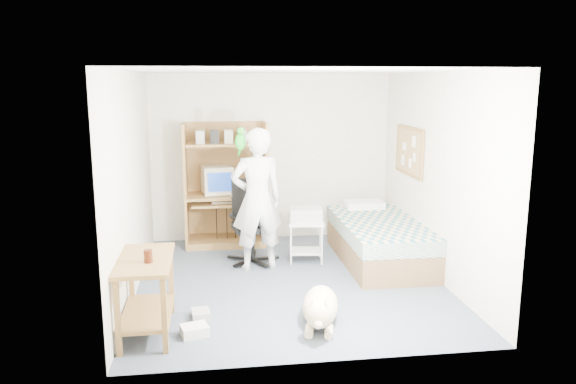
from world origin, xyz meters
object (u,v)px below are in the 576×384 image
object	(u,v)px
bed	(379,240)
person	(257,200)
computer_hutch	(226,190)
printer_cart	(306,235)
dog	(320,307)
side_desk	(146,284)
office_chair	(251,233)

from	to	relation	value
bed	person	bearing A→B (deg)	-177.38
computer_hutch	person	xyz separation A→B (m)	(0.36, -1.20, 0.09)
bed	person	distance (m)	1.76
printer_cart	dog	bearing A→B (deg)	-88.04
computer_hutch	dog	world-z (taller)	computer_hutch
computer_hutch	side_desk	xyz separation A→B (m)	(-0.85, -2.94, -0.33)
dog	printer_cart	distance (m)	2.01
side_desk	office_chair	bearing A→B (deg)	60.70
computer_hutch	office_chair	world-z (taller)	computer_hutch
side_desk	printer_cart	xyz separation A→B (m)	(1.88, 1.96, -0.13)
bed	office_chair	xyz separation A→B (m)	(-1.70, 0.23, 0.10)
office_chair	printer_cart	distance (m)	0.73
computer_hutch	dog	distance (m)	3.16
printer_cart	computer_hutch	bearing A→B (deg)	143.87
person	dog	size ratio (longest dim) A/B	1.66
dog	office_chair	bearing A→B (deg)	117.47
office_chair	printer_cart	bearing A→B (deg)	-16.27
computer_hutch	printer_cart	world-z (taller)	computer_hutch
side_desk	person	distance (m)	2.16
side_desk	printer_cart	world-z (taller)	side_desk
computer_hutch	office_chair	distance (m)	1.03
side_desk	dog	distance (m)	1.71
dog	printer_cart	world-z (taller)	printer_cart
office_chair	dog	bearing A→B (deg)	-84.57
bed	printer_cart	world-z (taller)	bed
side_desk	person	size ratio (longest dim) A/B	0.55
bed	person	xyz separation A→B (m)	(-1.64, -0.08, 0.62)
office_chair	bed	bearing A→B (deg)	-16.70
computer_hutch	bed	size ratio (longest dim) A/B	0.89
office_chair	dog	size ratio (longest dim) A/B	1.00
side_desk	person	world-z (taller)	person
computer_hutch	bed	xyz separation A→B (m)	(2.00, -1.12, -0.53)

